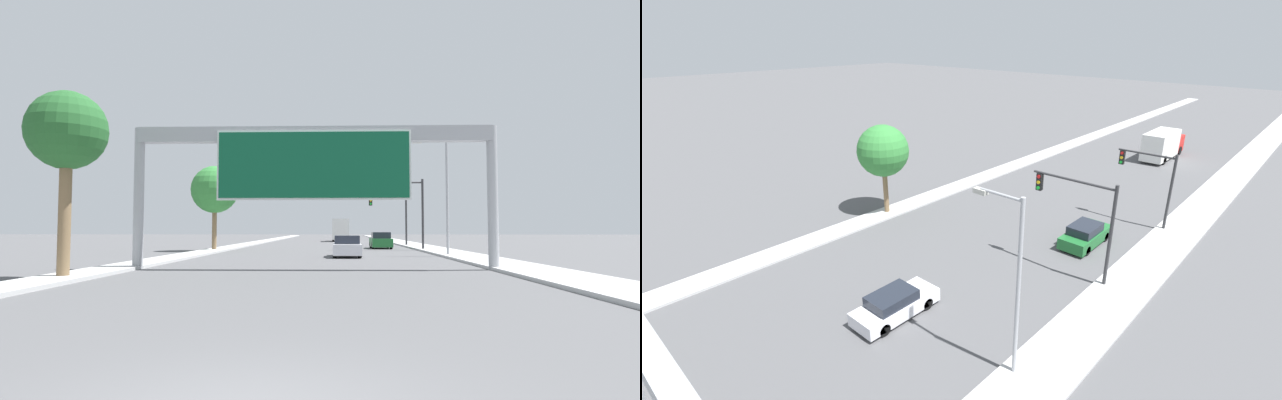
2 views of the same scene
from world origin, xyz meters
TOP-DOWN VIEW (x-y plane):
  - sidewalk_right at (9.50, 60.00)m, footprint 3.00×120.00m
  - median_strip_left at (-9.00, 60.00)m, footprint 2.00×120.00m
  - car_mid_right at (1.75, 28.24)m, footprint 1.82×4.58m
  - car_mid_left at (5.25, 42.04)m, footprint 1.87×4.42m
  - truck_box_primary at (1.75, 67.52)m, footprint 2.36×8.06m
  - traffic_light_near_intersection at (6.82, 38.00)m, footprint 5.19×0.32m
  - traffic_light_mid_block at (7.13, 48.00)m, footprint 4.18×0.32m
  - palm_tree_background at (-9.12, 36.44)m, footprint 3.96×3.96m
  - street_lamp_right at (8.31, 29.02)m, footprint 2.37×0.28m

SIDE VIEW (x-z plane):
  - sidewalk_right at x=9.50m, z-range 0.00..0.15m
  - median_strip_left at x=-9.00m, z-range 0.00..0.15m
  - car_mid_right at x=1.75m, z-range -0.04..1.38m
  - car_mid_left at x=5.25m, z-range -0.05..1.48m
  - truck_box_primary at x=1.75m, z-range 0.03..3.26m
  - traffic_light_mid_block at x=7.13m, z-range 1.01..6.71m
  - traffic_light_near_intersection at x=6.82m, z-range 1.13..7.26m
  - street_lamp_right at x=8.31m, z-range 0.73..8.80m
  - palm_tree_background at x=-9.12m, z-range 1.55..8.68m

